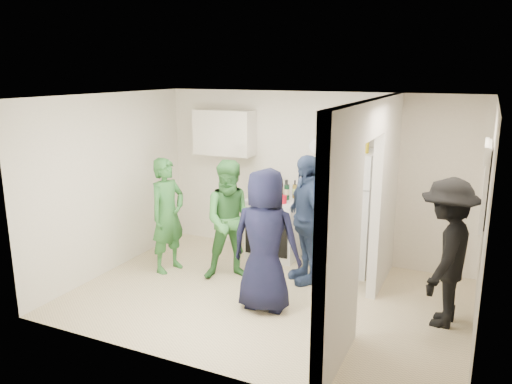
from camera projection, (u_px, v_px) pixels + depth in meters
floor at (267, 297)px, 6.32m from camera, size 4.80×4.80×0.00m
wall_back at (312, 176)px, 7.52m from camera, size 4.80×0.00×4.80m
wall_front at (192, 246)px, 4.52m from camera, size 4.80×0.00×4.80m
wall_left at (111, 183)px, 7.00m from camera, size 0.00×3.40×3.40m
wall_right at (485, 227)px, 5.04m from camera, size 0.00×3.40×3.40m
ceiling at (268, 97)px, 5.72m from camera, size 4.80×4.80×0.00m
partition_pier_back at (385, 192)px, 6.50m from camera, size 0.12×1.20×2.50m
partition_pier_front at (339, 244)px, 4.56m from camera, size 0.12×1.20×2.50m
partition_header at (372, 118)px, 5.28m from camera, size 0.12×1.00×0.40m
stove at (275, 228)px, 7.61m from camera, size 0.77×0.64×0.92m
upper_cabinet at (224, 133)px, 7.79m from camera, size 0.95×0.34×0.70m
fridge at (348, 211)px, 7.02m from camera, size 0.71×0.69×1.72m
wicker_basket at (345, 144)px, 6.89m from camera, size 0.35×0.25×0.15m
blue_bowl at (345, 135)px, 6.86m from camera, size 0.24×0.24×0.11m
yellow_cup_stack_top at (366, 144)px, 6.61m from camera, size 0.09×0.09×0.25m
wall_clock at (316, 146)px, 7.37m from camera, size 0.22×0.02×0.22m
spice_shelf at (311, 170)px, 7.45m from camera, size 0.35×0.08×0.03m
nook_window at (487, 185)px, 5.13m from camera, size 0.03×0.70×0.80m
nook_window_frame at (485, 185)px, 5.14m from camera, size 0.04×0.76×0.86m
nook_valance at (486, 151)px, 5.06m from camera, size 0.04×0.82×0.18m
yellow_cup_stack_stove at (262, 193)px, 7.32m from camera, size 0.09×0.09×0.25m
red_cup at (284, 199)px, 7.22m from camera, size 0.09×0.09×0.12m
person_green_left at (168, 215)px, 7.01m from camera, size 0.50×0.66×1.63m
person_green_center at (232, 220)px, 6.73m from camera, size 1.01×0.94×1.65m
person_denim at (306, 219)px, 6.63m from camera, size 1.00×1.04×1.74m
person_navy at (265, 240)px, 5.83m from camera, size 0.87×0.60×1.72m
person_nook at (446, 253)px, 5.49m from camera, size 0.75×1.15×1.68m
bottle_a at (262, 185)px, 7.67m from camera, size 0.08×0.08×0.32m
bottle_b at (261, 190)px, 7.47m from camera, size 0.08×0.08×0.26m
bottle_c at (274, 187)px, 7.61m from camera, size 0.08×0.08×0.29m
bottle_d at (276, 189)px, 7.42m from camera, size 0.07×0.07×0.32m
bottle_e at (286, 188)px, 7.59m from camera, size 0.06×0.06×0.26m
bottle_f at (287, 190)px, 7.40m from camera, size 0.08×0.08×0.31m
bottle_g at (295, 189)px, 7.50m from camera, size 0.07×0.07×0.28m
bottle_h at (254, 190)px, 7.46m from camera, size 0.06×0.06×0.28m
bottle_i at (281, 188)px, 7.51m from camera, size 0.06×0.06×0.31m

